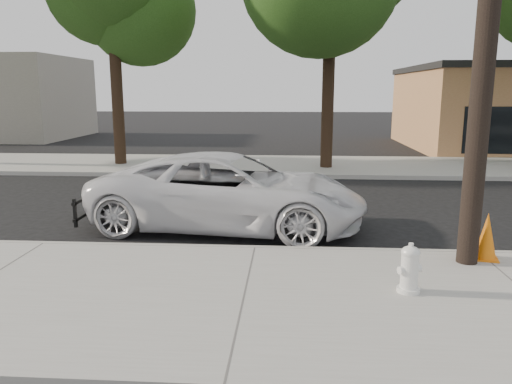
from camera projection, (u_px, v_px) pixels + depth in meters
ground at (261, 224)px, 11.26m from camera, size 120.00×120.00×0.00m
near_sidewalk at (244, 299)px, 7.04m from camera, size 90.00×4.40×0.15m
far_sidewalk at (273, 165)px, 19.55m from camera, size 90.00×5.00×0.15m
curb_near at (255, 250)px, 9.19m from camera, size 90.00×0.12×0.16m
tree_b at (116, 2)px, 18.28m from camera, size 4.34×4.20×8.45m
police_cruiser at (229, 191)px, 10.83m from camera, size 6.18×3.41×1.64m
fire_hydrant at (410, 270)px, 7.06m from camera, size 0.37×0.33×0.68m
traffic_cone at (486, 237)px, 8.45m from camera, size 0.49×0.49×0.80m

